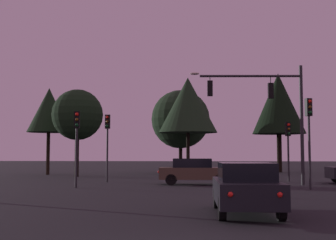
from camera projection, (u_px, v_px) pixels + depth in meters
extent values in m
plane|color=black|center=(197.00, 179.00, 32.16)|extent=(168.00, 168.00, 0.00)
cylinder|color=#232326|center=(302.00, 125.00, 26.25)|extent=(0.20, 0.20, 6.93)
cylinder|color=#232326|center=(250.00, 76.00, 26.47)|extent=(5.87, 0.59, 0.14)
ellipsoid|color=#F4EACC|center=(195.00, 74.00, 26.49)|extent=(0.56, 0.28, 0.16)
cylinder|color=#232326|center=(270.00, 80.00, 26.45)|extent=(0.05, 0.05, 0.41)
cube|color=black|center=(271.00, 91.00, 26.40)|extent=(0.32, 0.26, 0.90)
sphere|color=red|center=(270.00, 86.00, 26.56)|extent=(0.18, 0.18, 0.18)
sphere|color=#56380C|center=(270.00, 91.00, 26.54)|extent=(0.18, 0.18, 0.18)
sphere|color=#0C4219|center=(270.00, 96.00, 26.52)|extent=(0.18, 0.18, 0.18)
cylinder|color=#232326|center=(210.00, 78.00, 26.47)|extent=(0.05, 0.05, 0.27)
cube|color=black|center=(210.00, 88.00, 26.42)|extent=(0.32, 0.26, 0.90)
sphere|color=red|center=(210.00, 84.00, 26.58)|extent=(0.18, 0.18, 0.18)
sphere|color=#56380C|center=(210.00, 89.00, 26.56)|extent=(0.18, 0.18, 0.18)
sphere|color=#0C4219|center=(210.00, 93.00, 26.54)|extent=(0.18, 0.18, 0.18)
cylinder|color=#232326|center=(288.00, 159.00, 29.51)|extent=(0.12, 0.12, 2.95)
cube|color=black|center=(288.00, 129.00, 29.66)|extent=(0.35, 0.31, 0.90)
sphere|color=red|center=(289.00, 125.00, 29.54)|extent=(0.18, 0.18, 0.18)
sphere|color=#56380C|center=(289.00, 129.00, 29.52)|extent=(0.18, 0.18, 0.18)
sphere|color=#0C4219|center=(289.00, 133.00, 29.50)|extent=(0.18, 0.18, 0.18)
cylinder|color=#232326|center=(107.00, 155.00, 29.06)|extent=(0.12, 0.12, 3.41)
cube|color=black|center=(108.00, 122.00, 29.22)|extent=(0.30, 0.25, 0.90)
sphere|color=red|center=(107.00, 117.00, 29.10)|extent=(0.18, 0.18, 0.18)
sphere|color=#56380C|center=(107.00, 122.00, 29.08)|extent=(0.18, 0.18, 0.18)
sphere|color=#0C4219|center=(107.00, 126.00, 29.06)|extent=(0.18, 0.18, 0.18)
cylinder|color=#232326|center=(310.00, 153.00, 22.86)|extent=(0.12, 0.12, 3.70)
cube|color=black|center=(308.00, 107.00, 23.04)|extent=(0.36, 0.33, 0.90)
sphere|color=red|center=(310.00, 101.00, 22.92)|extent=(0.18, 0.18, 0.18)
sphere|color=#56380C|center=(310.00, 107.00, 22.90)|extent=(0.18, 0.18, 0.18)
sphere|color=#0C4219|center=(310.00, 112.00, 22.88)|extent=(0.18, 0.18, 0.18)
cylinder|color=#232326|center=(76.00, 158.00, 23.94)|extent=(0.12, 0.12, 3.14)
cube|color=black|center=(77.00, 120.00, 24.09)|extent=(0.35, 0.30, 0.90)
sphere|color=red|center=(77.00, 114.00, 23.98)|extent=(0.18, 0.18, 0.18)
sphere|color=#56380C|center=(77.00, 120.00, 23.96)|extent=(0.18, 0.18, 0.18)
sphere|color=#0C4219|center=(77.00, 125.00, 23.93)|extent=(0.18, 0.18, 0.18)
cube|color=black|center=(245.00, 192.00, 13.50)|extent=(1.87, 4.29, 0.68)
cube|color=black|center=(246.00, 172.00, 13.39)|extent=(1.57, 2.33, 0.52)
cylinder|color=black|center=(217.00, 198.00, 14.91)|extent=(0.22, 0.64, 0.64)
cylinder|color=black|center=(265.00, 199.00, 14.83)|extent=(0.22, 0.64, 0.64)
cylinder|color=black|center=(222.00, 209.00, 12.12)|extent=(0.22, 0.64, 0.64)
cylinder|color=black|center=(281.00, 209.00, 12.03)|extent=(0.22, 0.64, 0.64)
sphere|color=red|center=(230.00, 194.00, 11.41)|extent=(0.14, 0.14, 0.14)
sphere|color=red|center=(280.00, 195.00, 11.35)|extent=(0.14, 0.14, 0.14)
cube|color=#473828|center=(195.00, 173.00, 26.51)|extent=(4.16, 1.83, 0.68)
cube|color=black|center=(192.00, 163.00, 26.57)|extent=(2.26, 1.53, 0.52)
cylinder|color=black|center=(218.00, 178.00, 27.17)|extent=(0.65, 0.22, 0.64)
cylinder|color=black|center=(219.00, 180.00, 25.67)|extent=(0.65, 0.22, 0.64)
cylinder|color=black|center=(172.00, 178.00, 27.31)|extent=(0.65, 0.22, 0.64)
cylinder|color=black|center=(171.00, 180.00, 25.80)|extent=(0.65, 0.22, 0.64)
sphere|color=red|center=(160.00, 171.00, 27.22)|extent=(0.14, 0.14, 0.14)
sphere|color=red|center=(159.00, 172.00, 26.03)|extent=(0.14, 0.14, 0.14)
cylinder|color=black|center=(336.00, 178.00, 28.11)|extent=(0.65, 0.22, 0.64)
cylinder|color=black|center=(48.00, 153.00, 39.49)|extent=(0.31, 0.31, 3.68)
cone|color=black|center=(49.00, 110.00, 39.77)|extent=(3.71, 3.71, 3.89)
cylinder|color=black|center=(188.00, 154.00, 39.62)|extent=(0.30, 0.30, 3.65)
cone|color=black|center=(188.00, 105.00, 39.94)|extent=(5.14, 5.14, 4.87)
cylinder|color=black|center=(181.00, 156.00, 44.41)|extent=(0.35, 0.35, 3.19)
sphere|color=black|center=(180.00, 119.00, 44.68)|extent=(5.74, 5.74, 5.74)
cylinder|color=black|center=(279.00, 153.00, 44.63)|extent=(0.47, 0.47, 3.78)
cone|color=black|center=(278.00, 103.00, 45.00)|extent=(5.21, 5.21, 6.01)
cylinder|color=black|center=(77.00, 155.00, 35.86)|extent=(0.33, 0.33, 3.49)
sphere|color=black|center=(77.00, 115.00, 36.10)|extent=(4.04, 4.04, 4.04)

